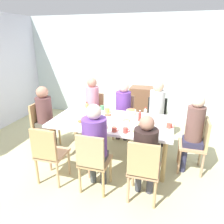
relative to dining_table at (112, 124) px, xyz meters
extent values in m
plane|color=#BDB889|center=(0.00, 0.00, -0.66)|extent=(6.95, 6.95, 0.00)
cube|color=silver|center=(0.00, 2.17, 0.64)|extent=(6.03, 0.12, 2.60)
cube|color=white|center=(0.00, 0.00, 0.05)|extent=(2.04, 1.06, 0.04)
cylinder|color=tan|center=(-0.92, -0.43, -0.31)|extent=(0.07, 0.07, 0.69)
cylinder|color=tan|center=(0.92, -0.43, -0.31)|extent=(0.07, 0.07, 0.69)
cylinder|color=tan|center=(-0.92, 0.43, -0.31)|extent=(0.07, 0.07, 0.69)
cylinder|color=tan|center=(0.92, 0.43, -0.31)|extent=(0.07, 0.07, 0.69)
cube|color=tan|center=(0.00, -0.83, -0.22)|extent=(0.40, 0.40, 0.04)
cylinder|color=tan|center=(-0.17, -1.00, -0.44)|extent=(0.04, 0.04, 0.43)
cylinder|color=tan|center=(0.17, -1.00, -0.44)|extent=(0.04, 0.04, 0.43)
cylinder|color=tan|center=(-0.17, -0.66, -0.44)|extent=(0.04, 0.04, 0.43)
cylinder|color=tan|center=(0.17, -0.66, -0.44)|extent=(0.04, 0.04, 0.43)
cube|color=tan|center=(0.00, -1.01, 0.02)|extent=(0.38, 0.04, 0.45)
cylinder|color=#3F4548|center=(-0.08, -0.73, -0.43)|extent=(0.09, 0.09, 0.45)
cylinder|color=#414049|center=(0.08, -0.73, -0.43)|extent=(0.09, 0.09, 0.45)
cube|color=#3A3748|center=(0.00, -0.83, -0.16)|extent=(0.30, 0.30, 0.10)
cylinder|color=#643B94|center=(0.00, -0.83, 0.15)|extent=(0.33, 0.33, 0.52)
sphere|color=beige|center=(0.00, -0.83, 0.51)|extent=(0.20, 0.20, 0.20)
cube|color=tan|center=(-0.68, -0.83, -0.22)|extent=(0.40, 0.40, 0.04)
cylinder|color=tan|center=(-0.85, -1.00, -0.44)|extent=(0.04, 0.04, 0.43)
cylinder|color=tan|center=(-0.51, -1.00, -0.44)|extent=(0.04, 0.04, 0.43)
cylinder|color=tan|center=(-0.85, -0.66, -0.44)|extent=(0.04, 0.04, 0.43)
cylinder|color=tan|center=(-0.51, -0.66, -0.44)|extent=(0.04, 0.04, 0.43)
cube|color=tan|center=(-0.68, -1.01, 0.02)|extent=(0.38, 0.04, 0.45)
cube|color=tan|center=(1.32, 0.00, -0.22)|extent=(0.40, 0.40, 0.04)
cylinder|color=tan|center=(1.49, -0.17, -0.44)|extent=(0.04, 0.04, 0.43)
cylinder|color=tan|center=(1.49, 0.17, -0.44)|extent=(0.04, 0.04, 0.43)
cylinder|color=tan|center=(1.15, -0.17, -0.44)|extent=(0.04, 0.04, 0.43)
cylinder|color=tan|center=(1.15, 0.17, -0.44)|extent=(0.04, 0.04, 0.43)
cube|color=tan|center=(1.50, 0.00, 0.02)|extent=(0.04, 0.38, 0.45)
cylinder|color=#2B2D4A|center=(1.22, -0.08, -0.43)|extent=(0.09, 0.09, 0.45)
cylinder|color=#312B46|center=(1.22, 0.08, -0.43)|extent=(0.09, 0.09, 0.45)
cube|color=#2C2B44|center=(1.32, 0.00, -0.16)|extent=(0.30, 0.30, 0.10)
cylinder|color=brown|center=(1.32, 0.00, 0.16)|extent=(0.26, 0.26, 0.54)
sphere|color=beige|center=(1.32, 0.00, 0.52)|extent=(0.20, 0.20, 0.20)
cube|color=black|center=(0.68, 0.83, -0.22)|extent=(0.40, 0.40, 0.04)
cylinder|color=black|center=(0.85, 1.00, -0.44)|extent=(0.04, 0.04, 0.43)
cylinder|color=black|center=(0.51, 1.00, -0.44)|extent=(0.04, 0.04, 0.43)
cylinder|color=black|center=(0.85, 0.66, -0.44)|extent=(0.04, 0.04, 0.43)
cylinder|color=black|center=(0.51, 0.66, -0.44)|extent=(0.04, 0.04, 0.43)
cube|color=black|center=(0.68, 1.01, 0.02)|extent=(0.38, 0.04, 0.45)
cylinder|color=brown|center=(0.76, 0.73, -0.43)|extent=(0.09, 0.09, 0.45)
cylinder|color=brown|center=(0.60, 0.73, -0.43)|extent=(0.09, 0.09, 0.45)
cube|color=brown|center=(0.68, 0.83, -0.16)|extent=(0.30, 0.30, 0.10)
cylinder|color=silver|center=(0.68, 0.83, 0.16)|extent=(0.29, 0.29, 0.54)
sphere|color=beige|center=(0.68, 0.83, 0.53)|extent=(0.21, 0.21, 0.21)
cube|color=tan|center=(-0.68, 0.83, -0.22)|extent=(0.40, 0.40, 0.04)
cylinder|color=tan|center=(-0.51, 1.00, -0.44)|extent=(0.04, 0.04, 0.43)
cylinder|color=tan|center=(-0.85, 1.00, -0.44)|extent=(0.04, 0.04, 0.43)
cylinder|color=tan|center=(-0.51, 0.66, -0.44)|extent=(0.04, 0.04, 0.43)
cylinder|color=tan|center=(-0.85, 0.66, -0.44)|extent=(0.04, 0.04, 0.43)
cube|color=tan|center=(-0.68, 1.01, 0.02)|extent=(0.38, 0.04, 0.45)
cylinder|color=#32334F|center=(-0.60, 0.73, -0.43)|extent=(0.09, 0.09, 0.45)
cylinder|color=#2A2E4F|center=(-0.76, 0.73, -0.43)|extent=(0.09, 0.09, 0.45)
cube|color=#2F3C45|center=(-0.68, 0.83, -0.16)|extent=(0.30, 0.30, 0.10)
cylinder|color=pink|center=(-0.68, 0.83, 0.16)|extent=(0.28, 0.28, 0.53)
sphere|color=#A97863|center=(-0.68, 0.83, 0.52)|extent=(0.21, 0.21, 0.21)
cube|color=tan|center=(-1.32, 0.00, -0.22)|extent=(0.40, 0.40, 0.04)
cylinder|color=tan|center=(-1.49, 0.17, -0.44)|extent=(0.04, 0.04, 0.43)
cylinder|color=tan|center=(-1.49, -0.17, -0.44)|extent=(0.04, 0.04, 0.43)
cylinder|color=tan|center=(-1.15, 0.17, -0.44)|extent=(0.04, 0.04, 0.43)
cylinder|color=tan|center=(-1.15, -0.17, -0.44)|extent=(0.04, 0.04, 0.43)
cube|color=tan|center=(-1.50, 0.00, 0.02)|extent=(0.04, 0.38, 0.45)
cylinder|color=brown|center=(-1.22, 0.08, -0.43)|extent=(0.09, 0.09, 0.45)
cylinder|color=brown|center=(-1.22, -0.08, -0.43)|extent=(0.09, 0.09, 0.45)
cube|color=#514E43|center=(-1.32, 0.00, -0.16)|extent=(0.30, 0.30, 0.10)
cylinder|color=brown|center=(-1.32, 0.00, 0.13)|extent=(0.29, 0.29, 0.48)
sphere|color=#AC7760|center=(-1.32, 0.00, 0.47)|extent=(0.22, 0.22, 0.22)
cube|color=tan|center=(0.68, -0.83, -0.22)|extent=(0.40, 0.40, 0.04)
cylinder|color=tan|center=(0.51, -1.00, -0.44)|extent=(0.04, 0.04, 0.43)
cylinder|color=tan|center=(0.85, -1.00, -0.44)|extent=(0.04, 0.04, 0.43)
cylinder|color=tan|center=(0.51, -0.66, -0.44)|extent=(0.04, 0.04, 0.43)
cylinder|color=tan|center=(0.85, -0.66, -0.44)|extent=(0.04, 0.04, 0.43)
cube|color=tan|center=(0.68, -1.01, 0.02)|extent=(0.38, 0.04, 0.45)
cylinder|color=#3A3D45|center=(0.60, -0.73, -0.43)|extent=(0.09, 0.09, 0.45)
cylinder|color=#3D3E4A|center=(0.76, -0.73, -0.43)|extent=(0.09, 0.09, 0.45)
cube|color=#47373A|center=(0.68, -0.83, -0.16)|extent=(0.30, 0.30, 0.10)
cylinder|color=#2C1F1D|center=(0.68, -0.83, 0.12)|extent=(0.30, 0.30, 0.46)
sphere|color=#A2725C|center=(0.68, -0.83, 0.43)|extent=(0.19, 0.19, 0.19)
cube|color=tan|center=(0.00, 0.83, -0.22)|extent=(0.40, 0.40, 0.04)
cylinder|color=tan|center=(0.17, 1.00, -0.44)|extent=(0.04, 0.04, 0.43)
cylinder|color=tan|center=(-0.17, 1.00, -0.44)|extent=(0.04, 0.04, 0.43)
cylinder|color=tan|center=(0.17, 0.66, -0.44)|extent=(0.04, 0.04, 0.43)
cylinder|color=tan|center=(-0.17, 0.66, -0.44)|extent=(0.04, 0.04, 0.43)
cube|color=tan|center=(0.00, 1.01, 0.02)|extent=(0.38, 0.04, 0.45)
cylinder|color=#453C45|center=(0.08, 0.73, -0.43)|extent=(0.09, 0.09, 0.45)
cylinder|color=#403638|center=(-0.08, 0.73, -0.43)|extent=(0.09, 0.09, 0.45)
cube|color=#404549|center=(0.00, 0.83, -0.16)|extent=(0.30, 0.30, 0.10)
cylinder|color=#653898|center=(0.00, 0.83, 0.13)|extent=(0.31, 0.31, 0.47)
sphere|color=beige|center=(0.00, 0.83, 0.46)|extent=(0.22, 0.22, 0.22)
cylinder|color=white|center=(-0.51, 0.32, 0.08)|extent=(0.21, 0.21, 0.01)
ellipsoid|color=#AB5E32|center=(-0.51, 0.32, 0.10)|extent=(0.12, 0.12, 0.02)
cylinder|color=silver|center=(-0.46, -0.24, 0.08)|extent=(0.21, 0.21, 0.01)
ellipsoid|color=#9F612E|center=(-0.46, -0.24, 0.10)|extent=(0.12, 0.12, 0.02)
cylinder|color=white|center=(-0.13, 0.18, 0.08)|extent=(0.23, 0.23, 0.01)
ellipsoid|color=#AB5C40|center=(-0.13, 0.18, 0.10)|extent=(0.13, 0.13, 0.02)
cylinder|color=silver|center=(0.25, 0.00, 0.08)|extent=(0.22, 0.22, 0.01)
ellipsoid|color=tan|center=(0.25, 0.00, 0.10)|extent=(0.12, 0.12, 0.02)
cylinder|color=silver|center=(0.49, -0.38, 0.08)|extent=(0.20, 0.20, 0.01)
ellipsoid|color=#889B56|center=(0.49, -0.38, 0.10)|extent=(0.11, 0.11, 0.02)
cylinder|color=white|center=(0.53, -0.12, 0.08)|extent=(0.24, 0.24, 0.01)
ellipsoid|color=olive|center=(0.53, -0.12, 0.10)|extent=(0.13, 0.13, 0.02)
cylinder|color=olive|center=(-0.09, -0.37, 0.10)|extent=(0.22, 0.22, 0.07)
ellipsoid|color=tan|center=(-0.09, -0.37, 0.14)|extent=(0.17, 0.17, 0.04)
cylinder|color=beige|center=(0.26, 0.36, 0.11)|extent=(0.18, 0.18, 0.09)
ellipsoid|color=#BC7343|center=(0.26, 0.36, 0.16)|extent=(0.14, 0.14, 0.04)
cylinder|color=white|center=(0.62, -0.23, 0.11)|extent=(0.08, 0.08, 0.09)
torus|color=white|center=(0.67, -0.23, 0.11)|extent=(0.05, 0.01, 0.05)
cylinder|color=#E0BE50|center=(-0.18, 0.32, 0.12)|extent=(0.09, 0.09, 0.10)
torus|color=#E6C94D|center=(-0.13, 0.32, 0.12)|extent=(0.05, 0.01, 0.05)
cylinder|color=#C55342|center=(0.16, -0.43, 0.11)|extent=(0.08, 0.08, 0.07)
torus|color=#CE4844|center=(0.21, -0.43, 0.11)|extent=(0.05, 0.01, 0.05)
cylinder|color=white|center=(0.29, -0.19, 0.11)|extent=(0.07, 0.07, 0.09)
torus|color=white|center=(0.34, -0.19, 0.11)|extent=(0.05, 0.01, 0.05)
cylinder|color=#4B8B5A|center=(-0.34, 0.46, 0.11)|extent=(0.07, 0.07, 0.09)
torus|color=#4C846B|center=(-0.29, 0.46, 0.11)|extent=(0.05, 0.01, 0.05)
cylinder|color=#CE4C3C|center=(0.94, -0.05, 0.11)|extent=(0.09, 0.09, 0.08)
torus|color=#C24836|center=(1.00, -0.05, 0.11)|extent=(0.05, 0.01, 0.05)
cylinder|color=#C44A3F|center=(0.33, -0.42, 0.11)|extent=(0.07, 0.07, 0.09)
torus|color=#C74542|center=(0.38, -0.42, 0.11)|extent=(0.05, 0.01, 0.05)
cylinder|color=#3E9659|center=(-0.26, -0.15, 0.11)|extent=(0.09, 0.09, 0.08)
torus|color=#45906A|center=(-0.20, -0.15, 0.11)|extent=(0.05, 0.01, 0.05)
cylinder|color=tan|center=(-0.52, 0.16, 0.16)|extent=(0.06, 0.06, 0.19)
cone|color=tan|center=(-0.52, 0.16, 0.28)|extent=(0.06, 0.06, 0.03)
cylinder|color=#C2392D|center=(-0.52, 0.16, 0.30)|extent=(0.03, 0.03, 0.01)
cylinder|color=red|center=(0.46, 0.09, 0.14)|extent=(0.05, 0.05, 0.15)
cone|color=red|center=(0.46, 0.09, 0.24)|extent=(0.05, 0.05, 0.03)
cylinder|color=white|center=(0.46, 0.09, 0.26)|extent=(0.03, 0.03, 0.01)
cylinder|color=silver|center=(0.53, 0.24, 0.15)|extent=(0.05, 0.05, 0.16)
cone|color=silver|center=(0.53, 0.24, 0.25)|extent=(0.05, 0.05, 0.03)
cylinder|color=red|center=(0.53, 0.24, 0.27)|extent=(0.03, 0.03, 0.01)
cube|color=brown|center=(0.30, 1.87, -0.21)|extent=(0.70, 0.44, 0.90)
camera|label=1|loc=(0.92, -3.15, 1.40)|focal=33.29mm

